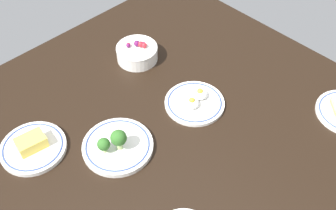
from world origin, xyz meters
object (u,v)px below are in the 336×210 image
Objects in this scene: plate_cheese at (33,147)px; plate_broccoli at (117,145)px; bowl_berries at (137,52)px; plate_eggs at (195,102)px.

plate_broccoli is (17.77, -16.91, 0.37)cm from plate_cheese.
bowl_berries reaches higher than plate_cheese.
plate_broccoli is at bearing -43.59° from plate_cheese.
bowl_berries is (48.56, 9.16, 1.63)cm from plate_cheese.
plate_eggs is (-1.56, -29.62, -1.92)cm from bowl_berries.
plate_broccoli is at bearing 173.09° from plate_eggs.
plate_broccoli is 40.37cm from bowl_berries.
plate_broccoli reaches higher than plate_cheese.
bowl_berries is at bearing 86.98° from plate_eggs.
plate_broccoli is 29.45cm from plate_eggs.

